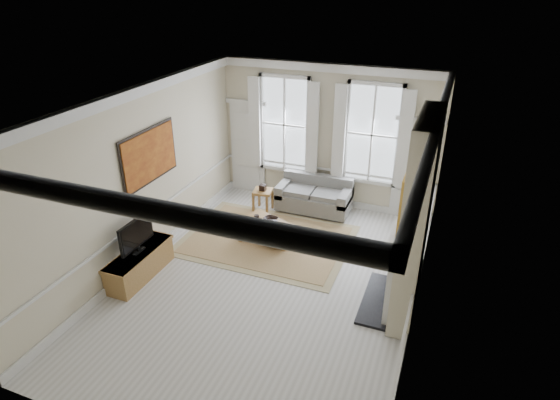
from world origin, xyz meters
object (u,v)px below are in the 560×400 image
at_px(coffee_table, 267,226).
at_px(tv_stand, 140,264).
at_px(sofa, 315,197).
at_px(side_table, 263,194).

height_order(coffee_table, tv_stand, tv_stand).
relative_size(sofa, tv_stand, 1.14).
xyz_separation_m(sofa, coffee_table, (-0.52, -1.73, 0.00)).
bearing_deg(sofa, side_table, -158.33).
height_order(sofa, coffee_table, sofa).
distance_m(sofa, tv_stand, 4.40).
height_order(side_table, tv_stand, tv_stand).
distance_m(side_table, tv_stand, 3.51).
relative_size(sofa, coffee_table, 1.30).
xyz_separation_m(sofa, side_table, (-1.15, -0.46, 0.07)).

